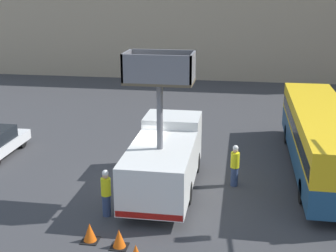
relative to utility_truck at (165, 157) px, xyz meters
name	(u,v)px	position (x,y,z in m)	size (l,w,h in m)	color
ground_plane	(136,182)	(-1.42, 0.59, -1.53)	(120.00, 120.00, 0.00)	#38383A
utility_truck	(165,157)	(0.00, 0.00, 0.00)	(2.58, 6.76, 6.09)	silver
city_bus	(321,135)	(6.81, 3.43, 0.22)	(2.51, 12.11, 2.95)	navy
road_worker_near_truck	(106,193)	(-1.81, -2.62, -0.59)	(0.38, 0.38, 1.88)	navy
road_worker_directing	(235,165)	(2.93, 0.96, -0.59)	(0.38, 0.38, 1.88)	navy
traffic_cone_mid_road	(119,239)	(-0.77, -4.73, -1.22)	(0.58, 0.58, 0.66)	black
traffic_cone_far_side	(90,233)	(-1.86, -4.51, -1.21)	(0.59, 0.59, 0.67)	black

